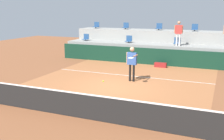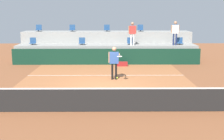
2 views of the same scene
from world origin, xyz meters
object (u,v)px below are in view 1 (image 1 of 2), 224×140
stadium_chair_lower_far_left (86,38)px  stadium_chair_lower_left (129,40)px  tennis_ball (103,81)px  equipment_bag (160,65)px  stadium_chair_upper_far_left (96,26)px  stadium_chair_upper_center (159,27)px  spectator_leaning_on_rail (179,31)px  stadium_chair_lower_right (177,42)px  stadium_chair_upper_right (195,28)px  stadium_chair_upper_left (126,26)px  tennis_player (132,60)px

stadium_chair_lower_far_left → stadium_chair_lower_left: size_ratio=1.00×
tennis_ball → equipment_bag: 7.76m
stadium_chair_upper_far_left → stadium_chair_upper_center: size_ratio=1.00×
spectator_leaning_on_rail → stadium_chair_lower_right: bearing=107.0°
spectator_leaning_on_rail → equipment_bag: bearing=-118.5°
stadium_chair_lower_left → stadium_chair_upper_far_left: stadium_chair_upper_far_left is taller
stadium_chair_lower_right → stadium_chair_upper_right: size_ratio=1.00×
stadium_chair_lower_right → stadium_chair_upper_far_left: size_ratio=1.00×
stadium_chair_upper_left → stadium_chair_upper_center: size_ratio=1.00×
stadium_chair_lower_right → tennis_ball: (-1.21, -9.56, -0.55)m
tennis_player → stadium_chair_lower_right: bearing=77.9°
stadium_chair_upper_center → stadium_chair_lower_right: bearing=-46.4°
stadium_chair_lower_right → stadium_chair_upper_left: bearing=157.8°
stadium_chair_upper_far_left → stadium_chair_upper_center: (5.32, 0.00, 0.00)m
tennis_ball → stadium_chair_upper_far_left: bearing=117.1°
stadium_chair_lower_right → stadium_chair_upper_far_left: bearing=165.6°
stadium_chair_upper_left → stadium_chair_upper_right: bearing=0.0°
stadium_chair_lower_left → stadium_chair_upper_center: 2.68m
stadium_chair_lower_far_left → stadium_chair_lower_left: bearing=0.0°
stadium_chair_upper_center → equipment_bag: 4.38m
stadium_chair_upper_center → stadium_chair_upper_right: 2.62m
stadium_chair_upper_center → spectator_leaning_on_rail: bearing=-50.0°
tennis_player → stadium_chair_upper_left: bearing=112.2°
tennis_player → tennis_ball: bearing=-89.1°
stadium_chair_lower_far_left → tennis_ball: stadium_chair_lower_far_left is taller
spectator_leaning_on_rail → tennis_player: bearing=-104.0°
stadium_chair_upper_right → spectator_leaning_on_rail: size_ratio=0.32×
stadium_chair_lower_far_left → stadium_chair_upper_center: 5.73m
stadium_chair_lower_left → spectator_leaning_on_rail: spectator_leaning_on_rail is taller
stadium_chair_lower_far_left → stadium_chair_upper_right: bearing=12.7°
stadium_chair_upper_right → spectator_leaning_on_rail: 2.32m
stadium_chair_upper_right → equipment_bag: stadium_chair_upper_right is taller
stadium_chair_lower_right → spectator_leaning_on_rail: spectator_leaning_on_rail is taller
stadium_chair_upper_left → equipment_bag: 5.66m
stadium_chair_upper_center → equipment_bag: size_ratio=0.68×
stadium_chair_lower_left → equipment_bag: size_ratio=0.68×
stadium_chair_upper_center → spectator_leaning_on_rail: (1.83, -2.18, -0.08)m
stadium_chair_upper_far_left → equipment_bag: size_ratio=0.68×
stadium_chair_upper_far_left → spectator_leaning_on_rail: 7.47m
stadium_chair_lower_right → stadium_chair_lower_far_left: bearing=180.0°
stadium_chair_lower_far_left → stadium_chair_upper_left: stadium_chair_upper_left is taller
stadium_chair_upper_center → tennis_player: size_ratio=0.29×
tennis_player → stadium_chair_lower_left: bearing=110.8°
tennis_player → equipment_bag: (0.58, 4.06, -0.96)m
stadium_chair_upper_far_left → stadium_chair_upper_center: bearing=0.0°
tennis_ball → equipment_bag: tennis_ball is taller
stadium_chair_lower_far_left → stadium_chair_lower_right: size_ratio=1.00×
stadium_chair_lower_left → equipment_bag: stadium_chair_lower_left is taller
stadium_chair_upper_left → spectator_leaning_on_rail: (4.53, -2.18, -0.08)m
stadium_chair_upper_right → spectator_leaning_on_rail: bearing=-109.9°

